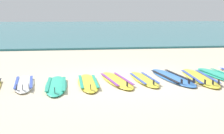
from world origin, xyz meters
TOP-DOWN VIEW (x-y plane):
  - ground_plane at (0.00, 0.00)m, footprint 80.00×80.00m
  - sea at (0.00, 37.07)m, footprint 80.00×60.00m
  - surfboard_2 at (-2.65, 0.02)m, footprint 0.72×1.99m
  - surfboard_3 at (-1.84, -0.27)m, footprint 0.55×2.08m
  - surfboard_4 at (-1.06, -0.11)m, footprint 0.54×2.04m
  - surfboard_5 at (-0.32, 0.06)m, footprint 0.87×2.20m
  - surfboard_6 at (0.42, 0.07)m, footprint 0.63×1.97m
  - surfboard_7 at (1.25, 0.20)m, footprint 0.86×2.44m
  - surfboard_8 at (1.97, 0.06)m, footprint 0.84×2.48m
  - surfboard_9 at (2.68, 0.20)m, footprint 0.72×2.40m

SIDE VIEW (x-z plane):
  - ground_plane at x=0.00m, z-range 0.00..0.00m
  - surfboard_5 at x=-0.32m, z-range -0.05..0.13m
  - surfboard_3 at x=-1.84m, z-range -0.05..0.13m
  - surfboard_4 at x=-1.06m, z-range -0.05..0.13m
  - surfboard_6 at x=0.42m, z-range -0.05..0.13m
  - surfboard_8 at x=1.97m, z-range -0.05..0.13m
  - surfboard_7 at x=1.25m, z-range -0.05..0.13m
  - surfboard_9 at x=2.68m, z-range -0.05..0.13m
  - surfboard_2 at x=-2.65m, z-range -0.05..0.13m
  - sea at x=0.00m, z-range 0.00..0.10m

